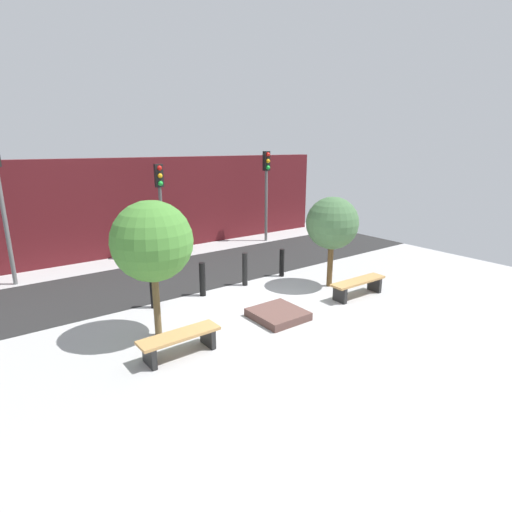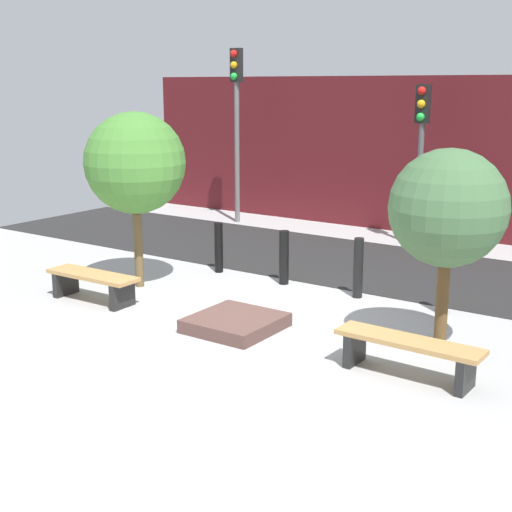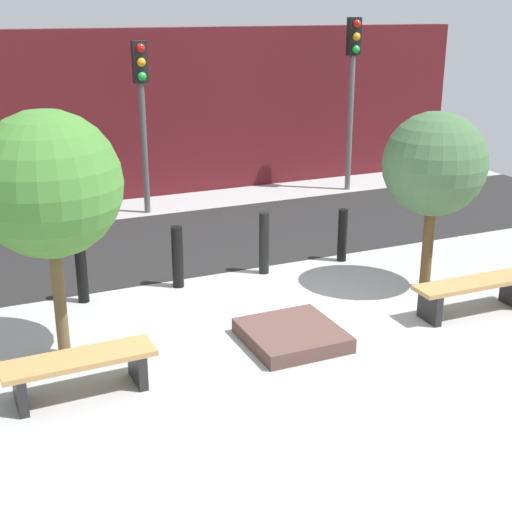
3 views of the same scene
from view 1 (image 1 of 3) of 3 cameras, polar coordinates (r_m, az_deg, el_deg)
The scene contains 14 objects.
ground_plane at distance 9.70m, azimuth 2.70°, elevation -8.61°, with size 18.00×18.00×0.00m, color #A6A6A6.
road_strip at distance 13.07m, azimuth -9.26°, elevation -2.30°, with size 18.00×3.58×0.01m, color #242424.
building_facade at distance 15.82m, azimuth -15.49°, elevation 7.00°, with size 16.20×0.50×3.53m, color #511419.
bench_left at distance 8.04m, azimuth -10.84°, elevation -11.70°, with size 1.63×0.50×0.46m.
bench_right at distance 11.14m, azimuth 14.38°, elevation -3.98°, with size 1.76×0.45×0.47m.
planter_bed at distance 9.58m, azimuth 3.15°, elevation -8.32°, with size 1.14×1.18×0.19m, color brown.
tree_behind_left_bench at distance 8.35m, azimuth -14.62°, elevation 1.99°, with size 1.67×1.67×2.92m.
tree_behind_right_bench at distance 11.41m, azimuth 10.83°, elevation 4.57°, with size 1.47×1.47×2.60m.
bollard_far_left at distance 10.35m, azimuth -14.49°, elevation -4.79°, with size 0.16×0.16×0.91m, color black.
bollard_left at distance 10.91m, azimuth -7.66°, elevation -3.32°, with size 0.17×0.17×0.93m, color black.
bollard_center at distance 11.60m, azimuth -1.60°, elevation -1.90°, with size 0.16×0.16×0.98m, color black.
bollard_right at distance 12.44m, azimuth 3.71°, elevation -0.98°, with size 0.15×0.15×0.87m, color black.
traffic_light_mid_west at distance 14.43m, azimuth -13.53°, elevation 8.59°, with size 0.28×0.27×3.35m.
traffic_light_mid_east at distance 16.81m, azimuth 1.51°, elevation 10.80°, with size 0.28×0.27×3.74m.
Camera 1 is at (-5.63, -6.83, 3.97)m, focal length 28.00 mm.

